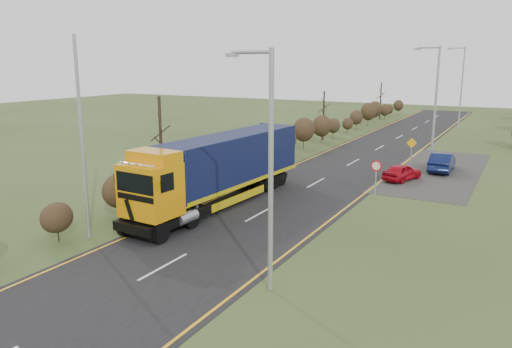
{
  "coord_description": "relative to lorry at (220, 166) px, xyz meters",
  "views": [
    {
      "loc": [
        12.1,
        -18.44,
        7.95
      ],
      "look_at": [
        -0.27,
        4.13,
        2.16
      ],
      "focal_mm": 35.0,
      "sensor_mm": 36.0,
      "label": 1
    }
  ],
  "objects": [
    {
      "name": "streetlight_far",
      "position": [
        7.27,
        42.3,
        3.12
      ],
      "size": [
        2.06,
        0.19,
        9.74
      ],
      "color": "#979B9D",
      "rests_on": "ground"
    },
    {
      "name": "layby",
      "position": [
        9.3,
        15.5,
        -2.25
      ],
      "size": [
        6.0,
        18.0,
        0.02
      ],
      "primitive_type": "cube",
      "color": "#2D2A28",
      "rests_on": "ground"
    },
    {
      "name": "left_pole",
      "position": [
        -2.4,
        -7.46,
        2.29
      ],
      "size": [
        0.16,
        0.16,
        9.11
      ],
      "primitive_type": "cylinder",
      "color": "#979B9D",
      "rests_on": "ground"
    },
    {
      "name": "streetlight_mid",
      "position": [
        8.48,
        16.78,
        2.77
      ],
      "size": [
        1.94,
        0.18,
        9.14
      ],
      "color": "#979B9D",
      "rests_on": "ground"
    },
    {
      "name": "road",
      "position": [
        2.8,
        5.5,
        -2.25
      ],
      "size": [
        8.0,
        120.0,
        0.02
      ],
      "primitive_type": "cube",
      "color": "black",
      "rests_on": "ground"
    },
    {
      "name": "car_red_hatchback",
      "position": [
        7.66,
        11.11,
        -1.69
      ],
      "size": [
        2.34,
        3.64,
        1.15
      ],
      "primitive_type": "imported",
      "rotation": [
        0.0,
        0.0,
        2.83
      ],
      "color": "#AE0816",
      "rests_on": "ground"
    },
    {
      "name": "lorry",
      "position": [
        0.0,
        0.0,
        0.0
      ],
      "size": [
        3.02,
        14.42,
        3.99
      ],
      "rotation": [
        0.0,
        0.0,
        -0.06
      ],
      "color": "black",
      "rests_on": "ground"
    },
    {
      "name": "ground",
      "position": [
        2.8,
        -4.5,
        -2.26
      ],
      "size": [
        160.0,
        160.0,
        0.0
      ],
      "primitive_type": "plane",
      "color": "#36451D",
      "rests_on": "ground"
    },
    {
      "name": "streetlight_near",
      "position": [
        7.3,
        -8.21,
        2.35
      ],
      "size": [
        1.79,
        0.18,
        8.41
      ],
      "color": "#979B9D",
      "rests_on": "ground"
    },
    {
      "name": "warning_board",
      "position": [
        7.0,
        17.06,
        -0.96
      ],
      "size": [
        0.8,
        0.11,
        2.11
      ],
      "color": "#979B9D",
      "rests_on": "ground"
    },
    {
      "name": "hedgerow",
      "position": [
        -3.2,
        3.39,
        -0.64
      ],
      "size": [
        2.24,
        102.04,
        6.05
      ],
      "color": "#301F15",
      "rests_on": "ground"
    },
    {
      "name": "lane_markings",
      "position": [
        2.8,
        5.19,
        -2.23
      ],
      "size": [
        7.52,
        116.0,
        0.01
      ],
      "color": "orange",
      "rests_on": "road"
    },
    {
      "name": "car_blue_sedan",
      "position": [
        9.59,
        15.45,
        -1.57
      ],
      "size": [
        1.54,
        4.24,
        1.39
      ],
      "primitive_type": "imported",
      "rotation": [
        0.0,
        0.0,
        3.16
      ],
      "color": "#0A143B",
      "rests_on": "ground"
    },
    {
      "name": "speed_sign",
      "position": [
        7.38,
        5.4,
        -0.62
      ],
      "size": [
        0.65,
        0.1,
        2.35
      ],
      "color": "#979B9D",
      "rests_on": "ground"
    }
  ]
}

